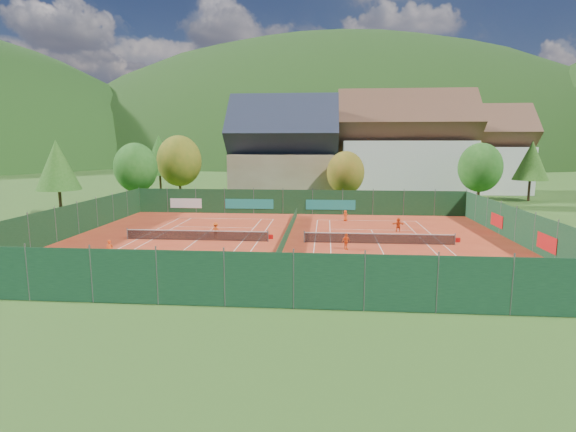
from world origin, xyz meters
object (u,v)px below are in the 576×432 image
(hotel_block_b, at_px, (478,155))
(ball_hopper, at_px, (491,272))
(player_right_far_b, at_px, (398,225))
(player_left_near, at_px, (110,250))
(player_right_far_a, at_px, (345,216))
(player_left_far, at_px, (216,230))
(player_right_near, at_px, (346,241))
(player_left_mid, at_px, (214,261))
(hotel_block_a, at_px, (405,151))
(chalet, at_px, (284,157))

(hotel_block_b, distance_m, ball_hopper, 56.72)
(ball_hopper, relative_size, player_right_far_b, 0.58)
(player_left_near, bearing_deg, player_right_far_a, 43.78)
(player_left_near, bearing_deg, player_left_far, 52.96)
(player_right_near, bearing_deg, player_left_mid, 178.32)
(hotel_block_a, distance_m, player_right_far_a, 27.55)
(ball_hopper, height_order, player_left_near, player_left_near)
(hotel_block_a, xyz_separation_m, player_left_mid, (-20.02, -45.49, -6.66))
(hotel_block_a, relative_size, ball_hopper, 27.00)
(chalet, relative_size, player_right_far_b, 11.83)
(hotel_block_a, distance_m, ball_hopper, 46.59)
(player_left_near, xyz_separation_m, player_right_near, (17.55, 4.95, -0.09))
(hotel_block_b, bearing_deg, hotel_block_a, -150.26)
(player_left_near, bearing_deg, player_left_mid, -16.87)
(player_right_near, bearing_deg, player_right_far_b, 16.42)
(ball_hopper, relative_size, player_right_far_a, 0.65)
(player_left_far, height_order, player_right_near, player_left_far)
(hotel_block_b, xyz_separation_m, player_right_far_b, (-19.46, -38.25, -5.93))
(hotel_block_a, distance_m, player_right_near, 40.42)
(player_left_near, height_order, player_left_mid, player_left_near)
(hotel_block_b, xyz_separation_m, player_left_near, (-42.43, -51.30, -5.85))
(hotel_block_b, distance_m, player_right_far_b, 43.33)
(hotel_block_a, xyz_separation_m, player_right_far_b, (-5.46, -30.25, -6.70))
(player_left_near, relative_size, player_right_near, 1.14)
(player_left_far, bearing_deg, player_right_far_b, -166.29)
(player_right_far_a, bearing_deg, player_right_far_b, 104.48)
(ball_hopper, height_order, player_left_mid, player_left_mid)
(chalet, bearing_deg, ball_hopper, -67.17)
(player_left_far, relative_size, player_right_far_b, 1.07)
(player_right_near, bearing_deg, hotel_block_b, 22.04)
(hotel_block_b, xyz_separation_m, player_left_mid, (-34.02, -53.49, -5.89))
(hotel_block_b, relative_size, player_right_far_a, 14.12)
(player_left_mid, xyz_separation_m, player_right_far_a, (9.64, 20.89, -0.11))
(player_left_far, bearing_deg, chalet, -98.35)
(player_left_near, distance_m, player_left_mid, 8.70)
(player_left_near, distance_m, player_right_far_b, 26.42)
(ball_hopper, relative_size, player_left_mid, 0.55)
(hotel_block_b, bearing_deg, player_left_near, -129.60)
(player_left_mid, bearing_deg, player_left_far, 99.03)
(player_right_near, xyz_separation_m, player_right_far_b, (5.43, 8.09, 0.01))
(hotel_block_b, relative_size, player_left_far, 11.82)
(player_left_near, bearing_deg, hotel_block_a, 54.48)
(chalet, distance_m, hotel_block_b, 35.85)
(ball_hopper, distance_m, player_right_far_a, 22.96)
(hotel_block_a, bearing_deg, player_right_near, -105.85)
(chalet, distance_m, player_right_far_b, 28.41)
(player_left_far, height_order, player_right_far_a, player_left_far)
(player_right_far_a, bearing_deg, player_left_mid, 38.66)
(chalet, bearing_deg, player_right_far_a, -65.14)
(player_left_near, xyz_separation_m, player_right_far_a, (18.05, 18.69, -0.16))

